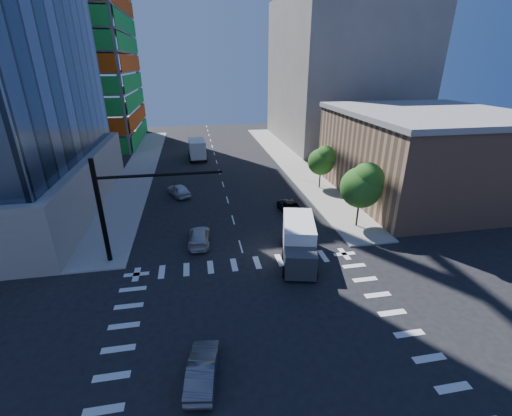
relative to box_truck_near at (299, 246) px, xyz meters
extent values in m
plane|color=black|center=(-4.54, -8.58, -1.52)|extent=(160.00, 160.00, 0.00)
cube|color=silver|center=(-4.54, -8.58, -1.51)|extent=(20.00, 20.00, 0.01)
cube|color=gray|center=(7.96, 31.42, -1.44)|extent=(5.00, 60.00, 0.15)
cube|color=gray|center=(-17.04, 31.42, -1.44)|extent=(5.00, 60.00, 0.15)
cube|color=green|center=(-19.44, 53.42, 22.98)|extent=(0.12, 24.00, 49.00)
cube|color=#C3440B|center=(-32.04, 40.82, 22.98)|extent=(24.00, 0.12, 49.00)
cube|color=#997258|center=(20.46, 13.42, 3.48)|extent=(20.00, 22.00, 10.00)
cube|color=slate|center=(20.46, 13.42, 8.78)|extent=(20.50, 22.50, 0.60)
cube|color=slate|center=(22.46, 46.42, 12.48)|extent=(24.00, 30.00, 28.00)
cylinder|color=black|center=(-16.04, 2.92, 3.13)|extent=(0.40, 0.40, 9.00)
cylinder|color=black|center=(-11.04, 2.92, 6.03)|extent=(10.00, 0.24, 0.24)
imported|color=black|center=(-10.04, 2.92, 4.93)|extent=(0.16, 0.20, 1.00)
cylinder|color=#382316|center=(7.96, 5.42, -0.23)|extent=(0.20, 0.20, 2.27)
sphere|color=#1E5115|center=(7.96, 5.42, 2.86)|extent=(4.16, 4.16, 4.16)
sphere|color=#356E24|center=(8.36, 5.12, 3.83)|extent=(3.25, 3.25, 3.25)
cylinder|color=#382316|center=(8.26, 17.42, -0.41)|extent=(0.20, 0.20, 1.92)
sphere|color=#1E5115|center=(8.26, 17.42, 2.21)|extent=(3.52, 3.52, 3.52)
sphere|color=#356E24|center=(8.66, 17.12, 3.03)|extent=(2.75, 2.75, 2.75)
imported|color=black|center=(2.24, 9.98, -0.86)|extent=(2.66, 4.93, 1.31)
imported|color=#B5B5B5|center=(-8.31, 4.83, -0.83)|extent=(2.22, 4.87, 1.38)
imported|color=silver|center=(-10.51, 17.96, -0.75)|extent=(3.48, 4.89, 1.55)
imported|color=#58565C|center=(-8.58, -10.61, -0.82)|extent=(2.12, 4.43, 1.40)
cube|color=white|center=(0.00, 0.00, 0.52)|extent=(3.77, 5.82, 2.79)
cube|color=#3B3C42|center=(0.00, 0.00, -0.18)|extent=(2.85, 2.46, 2.04)
cube|color=silver|center=(-7.73, 36.42, 0.57)|extent=(2.88, 5.61, 2.86)
cube|color=#3B3C42|center=(-7.73, 36.42, -0.14)|extent=(2.61, 2.09, 2.09)
camera|label=1|loc=(-8.17, -24.41, 14.41)|focal=24.00mm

